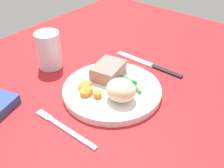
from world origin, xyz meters
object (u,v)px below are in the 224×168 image
dinner_plate (112,90)px  fork (65,129)px  knife (150,65)px  water_glass (49,53)px  meat_portion (108,71)px

dinner_plate → fork: dinner_plate is taller
dinner_plate → knife: size_ratio=1.12×
dinner_plate → water_glass: 20.76cm
water_glass → meat_portion: bearing=-76.3°
dinner_plate → fork: size_ratio=1.39×
fork → water_glass: size_ratio=1.70×
fork → knife: (31.28, -0.03, -0.00)cm
meat_portion → fork: 18.99cm
meat_portion → knife: (12.95, -3.91, -3.07)cm
fork → dinner_plate: bearing=-3.4°
fork → water_glass: bearing=51.2°
knife → water_glass: size_ratio=2.10×
meat_portion → fork: meat_portion is taller
dinner_plate → fork: 15.23cm
knife → water_glass: water_glass is taller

